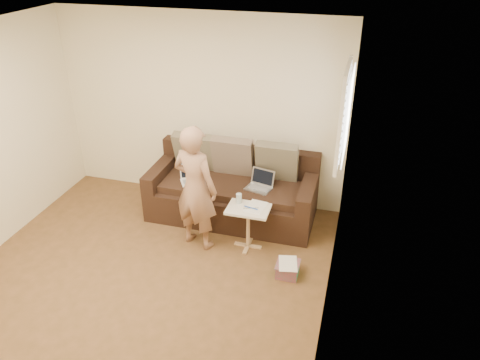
{
  "coord_description": "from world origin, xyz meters",
  "views": [
    {
      "loc": [
        2.13,
        -3.33,
        3.47
      ],
      "look_at": [
        0.8,
        1.4,
        0.78
      ],
      "focal_mm": 34.48,
      "sensor_mm": 36.0,
      "label": 1
    }
  ],
  "objects": [
    {
      "name": "ceiling",
      "position": [
        0.0,
        0.0,
        2.6
      ],
      "size": [
        4.5,
        4.5,
        0.0
      ],
      "primitive_type": "plane",
      "rotation": [
        3.14,
        0.0,
        0.0
      ],
      "color": "white",
      "rests_on": "wall_back"
    },
    {
      "name": "floor",
      "position": [
        0.0,
        0.0,
        0.0
      ],
      "size": [
        4.5,
        4.5,
        0.0
      ],
      "primitive_type": "plane",
      "color": "#523C1E",
      "rests_on": "ground"
    },
    {
      "name": "scissors",
      "position": [
        1.01,
        1.15,
        0.56
      ],
      "size": [
        0.19,
        0.13,
        0.02
      ],
      "primitive_type": null,
      "rotation": [
        0.0,
        0.0,
        0.15
      ],
      "color": "silver",
      "rests_on": "side_table"
    },
    {
      "name": "pillow_mid",
      "position": [
        0.53,
        1.99,
        0.79
      ],
      "size": [
        0.55,
        0.27,
        0.57
      ],
      "primitive_type": null,
      "rotation": [
        0.24,
        0.0,
        0.0
      ],
      "color": "brown",
      "rests_on": "sofa"
    },
    {
      "name": "pillow_right",
      "position": [
        1.13,
        1.99,
        0.79
      ],
      "size": [
        0.55,
        0.28,
        0.57
      ],
      "primitive_type": null,
      "rotation": [
        0.26,
        0.0,
        0.0
      ],
      "color": "brown",
      "rests_on": "sofa"
    },
    {
      "name": "laptop_silver",
      "position": [
        0.96,
        1.68,
        0.52
      ],
      "size": [
        0.37,
        0.3,
        0.21
      ],
      "primitive_type": null,
      "rotation": [
        0.0,
        0.0,
        -0.25
      ],
      "color": "#B7BABC",
      "rests_on": "sofa"
    },
    {
      "name": "striped_box",
      "position": [
        1.54,
        0.75,
        0.08
      ],
      "size": [
        0.26,
        0.26,
        0.16
      ],
      "primitive_type": null,
      "color": "#D62050",
      "rests_on": "ground"
    },
    {
      "name": "window_blinds",
      "position": [
        1.95,
        1.5,
        1.7
      ],
      "size": [
        0.12,
        0.88,
        1.08
      ],
      "primitive_type": null,
      "color": "white",
      "rests_on": "wall_right"
    },
    {
      "name": "side_table",
      "position": [
        0.97,
        1.15,
        0.28
      ],
      "size": [
        0.51,
        0.35,
        0.56
      ],
      "primitive_type": null,
      "color": "silver",
      "rests_on": "ground"
    },
    {
      "name": "sofa",
      "position": [
        0.58,
        1.77,
        0.42
      ],
      "size": [
        2.2,
        0.95,
        0.85
      ],
      "primitive_type": null,
      "color": "black",
      "rests_on": "ground"
    },
    {
      "name": "laptop_white",
      "position": [
        0.09,
        1.63,
        0.52
      ],
      "size": [
        0.38,
        0.35,
        0.22
      ],
      "primitive_type": null,
      "rotation": [
        0.0,
        0.0,
        0.55
      ],
      "color": "white",
      "rests_on": "sofa"
    },
    {
      "name": "wall_back",
      "position": [
        0.0,
        2.25,
        1.3
      ],
      "size": [
        4.0,
        0.0,
        4.0
      ],
      "primitive_type": "plane",
      "rotation": [
        1.57,
        0.0,
        0.0
      ],
      "color": "beige",
      "rests_on": "ground"
    },
    {
      "name": "drinking_glass",
      "position": [
        0.83,
        1.24,
        0.62
      ],
      "size": [
        0.07,
        0.07,
        0.12
      ],
      "primitive_type": null,
      "color": "silver",
      "rests_on": "side_table"
    },
    {
      "name": "person",
      "position": [
        0.35,
        1.05,
        0.79
      ],
      "size": [
        0.66,
        0.52,
        1.58
      ],
      "primitive_type": "imported",
      "rotation": [
        0.0,
        0.0,
        2.88
      ],
      "color": "#976952",
      "rests_on": "ground"
    },
    {
      "name": "paper_on_table",
      "position": [
        1.05,
        1.2,
        0.56
      ],
      "size": [
        0.25,
        0.33,
        0.0
      ],
      "primitive_type": null,
      "rotation": [
        0.0,
        0.0,
        -0.14
      ],
      "color": "white",
      "rests_on": "side_table"
    },
    {
      "name": "wall_right",
      "position": [
        2.0,
        0.0,
        1.3
      ],
      "size": [
        0.0,
        4.5,
        4.5
      ],
      "primitive_type": "plane",
      "rotation": [
        1.57,
        0.0,
        -1.57
      ],
      "color": "beige",
      "rests_on": "ground"
    },
    {
      "name": "pillow_left",
      "position": [
        -0.02,
        2.0,
        0.79
      ],
      "size": [
        0.55,
        0.29,
        0.57
      ],
      "primitive_type": null,
      "rotation": [
        0.28,
        0.0,
        0.0
      ],
      "color": "brown",
      "rests_on": "sofa"
    }
  ]
}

